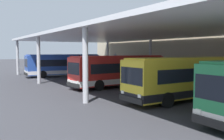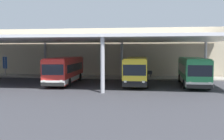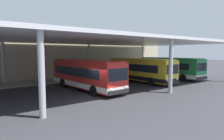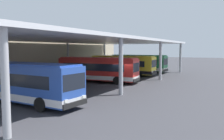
% 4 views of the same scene
% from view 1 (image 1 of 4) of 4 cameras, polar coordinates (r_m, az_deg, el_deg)
% --- Properties ---
extents(ground_plane, '(200.00, 200.00, 0.00)m').
position_cam_1_polar(ground_plane, '(24.37, -6.78, -4.29)').
color(ground_plane, '#333338').
extents(platform_kerb, '(42.00, 4.50, 0.18)m').
position_cam_1_polar(platform_kerb, '(31.02, 13.46, -2.37)').
color(platform_kerb, gray).
rests_on(platform_kerb, ground).
extents(station_building_facade, '(48.00, 1.60, 7.54)m').
position_cam_1_polar(station_building_facade, '(33.17, 17.60, 4.35)').
color(station_building_facade, '#C1B293').
rests_on(station_building_facade, ground).
extents(canopy_shelter, '(40.00, 17.00, 5.55)m').
position_cam_1_polar(canopy_shelter, '(26.87, 3.98, 7.89)').
color(canopy_shelter, silver).
rests_on(canopy_shelter, ground).
extents(bus_nearest_bay, '(3.08, 10.64, 3.17)m').
position_cam_1_polar(bus_nearest_bay, '(37.08, -11.01, 1.17)').
color(bus_nearest_bay, '#284CA8').
rests_on(bus_nearest_bay, ground).
extents(bus_second_bay, '(3.31, 10.69, 3.17)m').
position_cam_1_polar(bus_second_bay, '(25.78, 1.62, -0.08)').
color(bus_second_bay, red).
rests_on(bus_second_bay, ground).
extents(bus_middle_bay, '(2.89, 10.58, 3.17)m').
position_cam_1_polar(bus_middle_bay, '(19.54, 16.74, -1.66)').
color(bus_middle_bay, yellow).
rests_on(bus_middle_bay, ground).
extents(banner_sign, '(0.70, 0.12, 3.20)m').
position_cam_1_polar(banner_sign, '(39.57, 0.78, 1.91)').
color(banner_sign, '#B2B2B7').
rests_on(banner_sign, platform_kerb).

